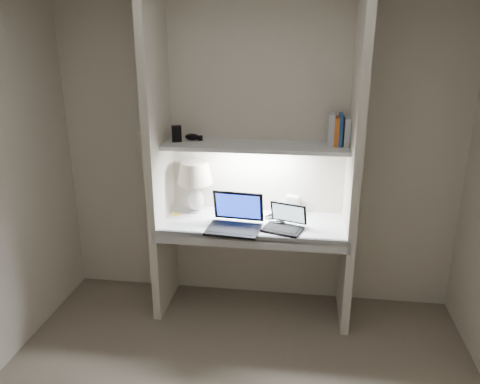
% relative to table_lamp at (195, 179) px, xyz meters
% --- Properties ---
extents(back_wall, '(3.20, 0.01, 2.50)m').
position_rel_table_lamp_xyz_m(back_wall, '(0.49, 0.12, 0.20)').
color(back_wall, beige).
rests_on(back_wall, floor).
extents(alcove_panel_left, '(0.06, 0.55, 2.50)m').
position_rel_table_lamp_xyz_m(alcove_panel_left, '(-0.24, -0.15, 0.20)').
color(alcove_panel_left, beige).
rests_on(alcove_panel_left, floor).
extents(alcove_panel_right, '(0.06, 0.55, 2.50)m').
position_rel_table_lamp_xyz_m(alcove_panel_right, '(1.22, -0.15, 0.20)').
color(alcove_panel_right, beige).
rests_on(alcove_panel_right, floor).
extents(desk, '(1.40, 0.55, 0.04)m').
position_rel_table_lamp_xyz_m(desk, '(0.49, -0.15, -0.30)').
color(desk, white).
rests_on(desk, alcove_panel_left).
extents(desk_apron, '(1.46, 0.03, 0.10)m').
position_rel_table_lamp_xyz_m(desk_apron, '(0.49, -0.41, -0.33)').
color(desk_apron, silver).
rests_on(desk_apron, desk).
extents(shelf, '(1.40, 0.36, 0.03)m').
position_rel_table_lamp_xyz_m(shelf, '(0.49, -0.06, 0.30)').
color(shelf, silver).
rests_on(shelf, back_wall).
extents(strip_light, '(0.60, 0.04, 0.02)m').
position_rel_table_lamp_xyz_m(strip_light, '(0.49, -0.06, 0.28)').
color(strip_light, white).
rests_on(strip_light, shelf).
extents(table_lamp, '(0.29, 0.29, 0.42)m').
position_rel_table_lamp_xyz_m(table_lamp, '(0.00, 0.00, 0.00)').
color(table_lamp, white).
rests_on(table_lamp, desk).
extents(laptop_main, '(0.42, 0.37, 0.26)m').
position_rel_table_lamp_xyz_m(laptop_main, '(0.37, -0.29, -0.23)').
color(laptop_main, black).
rests_on(laptop_main, desk).
extents(laptop_netbook, '(0.34, 0.32, 0.18)m').
position_rel_table_lamp_xyz_m(laptop_netbook, '(0.74, -0.25, -0.24)').
color(laptop_netbook, black).
rests_on(laptop_netbook, desk).
extents(speaker, '(0.12, 0.10, 0.15)m').
position_rel_table_lamp_xyz_m(speaker, '(0.79, 0.07, -0.21)').
color(speaker, silver).
rests_on(speaker, desk).
extents(mouse, '(0.10, 0.07, 0.04)m').
position_rel_table_lamp_xyz_m(mouse, '(0.70, -0.20, -0.27)').
color(mouse, black).
rests_on(mouse, desk).
extents(cable_coil, '(0.11, 0.11, 0.01)m').
position_rel_table_lamp_xyz_m(cable_coil, '(0.64, -0.02, -0.28)').
color(cable_coil, black).
rests_on(cable_coil, desk).
extents(sticky_note, '(0.08, 0.08, 0.00)m').
position_rel_table_lamp_xyz_m(sticky_note, '(-0.15, -0.08, -0.28)').
color(sticky_note, yellow).
rests_on(sticky_note, desk).
extents(book_row, '(0.23, 0.16, 0.24)m').
position_rel_table_lamp_xyz_m(book_row, '(1.14, -0.01, 0.42)').
color(book_row, white).
rests_on(book_row, shelf).
extents(shelf_box, '(0.09, 0.07, 0.12)m').
position_rel_table_lamp_xyz_m(shelf_box, '(-0.12, -0.05, 0.37)').
color(shelf_box, black).
rests_on(shelf_box, shelf).
extents(shelf_gadget, '(0.14, 0.11, 0.05)m').
position_rel_table_lamp_xyz_m(shelf_gadget, '(-0.02, 0.02, 0.34)').
color(shelf_gadget, black).
rests_on(shelf_gadget, shelf).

